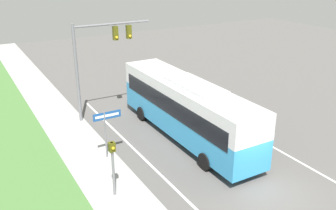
{
  "coord_description": "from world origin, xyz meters",
  "views": [
    {
      "loc": [
        -11.54,
        -11.29,
        10.38
      ],
      "look_at": [
        -0.84,
        7.25,
        1.94
      ],
      "focal_mm": 40.0,
      "sensor_mm": 36.0,
      "label": 1
    }
  ],
  "objects": [
    {
      "name": "lane_divider_far",
      "position": [
        3.6,
        0.0,
        0.0
      ],
      "size": [
        0.14,
        30.0,
        0.01
      ],
      "color": "silver",
      "rests_on": "ground_plane"
    },
    {
      "name": "ground_plane",
      "position": [
        0.0,
        0.0,
        0.0
      ],
      "size": [
        80.0,
        80.0,
        0.0
      ],
      "primitive_type": "plane",
      "color": "#565451"
    },
    {
      "name": "lane_divider_near",
      "position": [
        -3.6,
        0.0,
        0.0
      ],
      "size": [
        0.14,
        30.0,
        0.01
      ],
      "color": "silver",
      "rests_on": "ground_plane"
    },
    {
      "name": "signal_gantry",
      "position": [
        -3.5,
        11.72,
        4.68
      ],
      "size": [
        5.35,
        0.41,
        6.63
      ],
      "color": "slate",
      "rests_on": "ground_plane"
    },
    {
      "name": "bus",
      "position": [
        -0.17,
        6.23,
        2.08
      ],
      "size": [
        2.61,
        12.03,
        3.76
      ],
      "color": "#3393D1",
      "rests_on": "ground_plane"
    },
    {
      "name": "street_sign",
      "position": [
        -5.3,
        6.13,
        2.04
      ],
      "size": [
        1.56,
        0.08,
        2.83
      ],
      "color": "slate",
      "rests_on": "ground_plane"
    },
    {
      "name": "pedestrian_signal",
      "position": [
        -6.36,
        2.65,
        1.94
      ],
      "size": [
        0.28,
        0.34,
        2.82
      ],
      "color": "slate",
      "rests_on": "ground_plane"
    }
  ]
}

